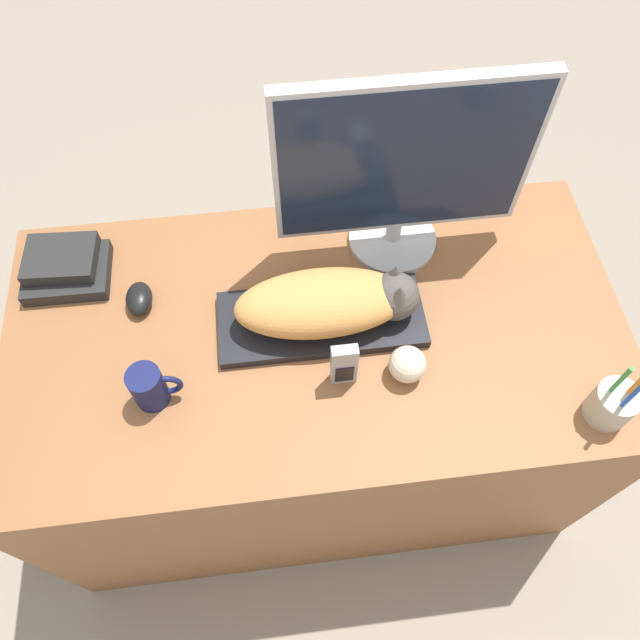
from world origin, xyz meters
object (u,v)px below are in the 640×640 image
coffee_mug (150,387)px  pen_cup (612,404)px  cat (333,302)px  keyboard (321,320)px  baseball (407,364)px  book_stack (65,267)px  monitor (404,168)px  computer_mouse (139,299)px  phone (344,365)px

coffee_mug → pen_cup: pen_cup is taller
cat → coffee_mug: bearing=-160.4°
keyboard → pen_cup: 0.61m
cat → baseball: bearing=-46.9°
keyboard → book_stack: bearing=160.7°
coffee_mug → book_stack: bearing=121.2°
cat → monitor: size_ratio=0.73×
computer_mouse → baseball: (0.56, -0.24, 0.02)m
keyboard → monitor: bearing=46.0°
monitor → computer_mouse: 0.64m
cat → phone: size_ratio=3.12×
computer_mouse → pen_cup: 1.02m
coffee_mug → phone: phone is taller
keyboard → cat: (0.03, -0.00, 0.07)m
computer_mouse → baseball: 0.61m
monitor → computer_mouse: size_ratio=6.16×
baseball → keyboard: bearing=138.0°
phone → pen_cup: bearing=-15.3°
cat → pen_cup: (0.52, -0.28, -0.03)m
cat → computer_mouse: size_ratio=4.48×
book_stack → coffee_mug: bearing=-58.8°
cat → coffee_mug: 0.41m
keyboard → pen_cup: size_ratio=2.24×
monitor → computer_mouse: monitor is taller
baseball → phone: 0.13m
cat → coffee_mug: size_ratio=3.78×
keyboard → phone: (0.03, -0.14, 0.05)m
coffee_mug → book_stack: coffee_mug is taller
phone → book_stack: phone is taller
book_stack → cat: bearing=-18.5°
cat → book_stack: cat is taller
coffee_mug → baseball: size_ratio=1.33×
keyboard → coffee_mug: bearing=-159.1°
monitor → computer_mouse: (-0.59, -0.11, -0.22)m
pen_cup → book_stack: bearing=156.6°
monitor → computer_mouse: bearing=-169.9°
monitor → pen_cup: 0.63m
phone → baseball: bearing=-1.3°
computer_mouse → book_stack: (-0.17, 0.10, 0.01)m
pen_cup → book_stack: pen_cup is taller
pen_cup → phone: pen_cup is taller
keyboard → phone: size_ratio=3.56×
monitor → book_stack: 0.79m
pen_cup → book_stack: 1.21m
monitor → cat: bearing=-130.0°
pen_cup → phone: bearing=164.7°
keyboard → computer_mouse: size_ratio=5.12×
cat → baseball: cat is taller
coffee_mug → pen_cup: (0.91, -0.14, -0.00)m
keyboard → book_stack: book_stack is taller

